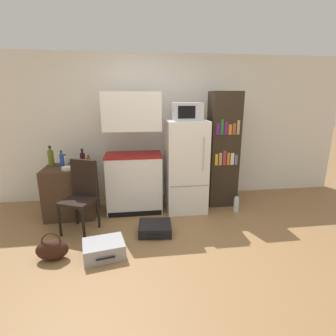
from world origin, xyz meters
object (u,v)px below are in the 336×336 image
object	(u,v)px
kitchen_hutch	(133,159)
bowl	(67,168)
bottle_blue_soda	(62,160)
refrigerator	(185,166)
bottle_wine_dark	(83,160)
microwave	(186,111)
bottle_olive_oil	(51,158)
suitcase_small_flat	(155,228)
bookshelf	(223,150)
handbag	(52,250)
chair	(82,190)
water_bottle_front	(236,204)
suitcase_large_flat	(104,249)
bottle_milk_white	(65,160)
bottle_amber_beer	(89,161)
side_table	(72,191)

from	to	relation	value
kitchen_hutch	bowl	size ratio (longest dim) A/B	11.64
bowl	bottle_blue_soda	bearing A→B (deg)	120.63
refrigerator	bottle_wine_dark	xyz separation A→B (m)	(-1.58, -0.09, 0.17)
microwave	bottle_olive_oil	xyz separation A→B (m)	(-2.09, 0.12, -0.69)
microwave	bottle_blue_soda	distance (m)	2.04
kitchen_hutch	suitcase_small_flat	xyz separation A→B (m)	(0.26, -0.82, -0.79)
bottle_olive_oil	bottle_blue_soda	xyz separation A→B (m)	(0.18, -0.09, -0.02)
bowl	bookshelf	bearing A→B (deg)	6.66
kitchen_hutch	handbag	bearing A→B (deg)	-126.99
chair	water_bottle_front	distance (m)	2.41
kitchen_hutch	water_bottle_front	world-z (taller)	kitchen_hutch
kitchen_hutch	suitcase_large_flat	distance (m)	1.54
bottle_milk_white	bottle_wine_dark	bearing A→B (deg)	-39.86
microwave	chair	bearing A→B (deg)	-161.88
kitchen_hutch	suitcase_small_flat	distance (m)	1.17
bottle_wine_dark	water_bottle_front	xyz separation A→B (m)	(2.38, -0.17, -0.77)
bottle_wine_dark	bottle_amber_beer	distance (m)	0.16
bookshelf	refrigerator	bearing A→B (deg)	-168.95
bookshelf	suitcase_small_flat	xyz separation A→B (m)	(-1.23, -0.90, -0.88)
microwave	bottle_blue_soda	world-z (taller)	microwave
side_table	kitchen_hutch	bearing A→B (deg)	2.80
side_table	suitcase_large_flat	bearing A→B (deg)	-64.32
bowl	bottle_amber_beer	bearing A→B (deg)	36.28
bottle_blue_soda	bowl	world-z (taller)	bottle_blue_soda
bottle_olive_oil	bottle_milk_white	xyz separation A→B (m)	(0.18, 0.06, -0.06)
handbag	bottle_blue_soda	bearing A→B (deg)	95.36
bottle_milk_white	bottle_blue_soda	size ratio (longest dim) A/B	0.63
refrigerator	bottle_blue_soda	distance (m)	1.92
chair	suitcase_large_flat	world-z (taller)	chair
suitcase_small_flat	handbag	world-z (taller)	handbag
bottle_blue_soda	chair	bearing A→B (deg)	-56.41
side_table	kitchen_hutch	xyz separation A→B (m)	(0.97, 0.05, 0.46)
bottle_blue_soda	suitcase_large_flat	xyz separation A→B (m)	(0.69, -1.26, -0.79)
side_table	refrigerator	bearing A→B (deg)	-0.08
kitchen_hutch	microwave	xyz separation A→B (m)	(0.83, -0.05, 0.74)
chair	handbag	bearing A→B (deg)	-84.20
bookshelf	bottle_wine_dark	xyz separation A→B (m)	(-2.24, -0.22, -0.05)
microwave	bottle_amber_beer	world-z (taller)	microwave
refrigerator	chair	bearing A→B (deg)	-161.83
bottle_milk_white	handbag	bearing A→B (deg)	-85.35
bookshelf	bowl	world-z (taller)	bookshelf
bottle_olive_oil	bookshelf	bearing A→B (deg)	0.23
side_table	bottle_blue_soda	world-z (taller)	bottle_blue_soda
refrigerator	bowl	xyz separation A→B (m)	(-1.80, -0.16, 0.07)
bottle_amber_beer	chair	distance (m)	0.62
bottle_blue_soda	handbag	size ratio (longest dim) A/B	0.70
microwave	bottle_olive_oil	world-z (taller)	microwave
side_table	chair	distance (m)	0.60
water_bottle_front	bottle_olive_oil	bearing A→B (deg)	172.60
handbag	bottle_olive_oil	bearing A→B (deg)	102.59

